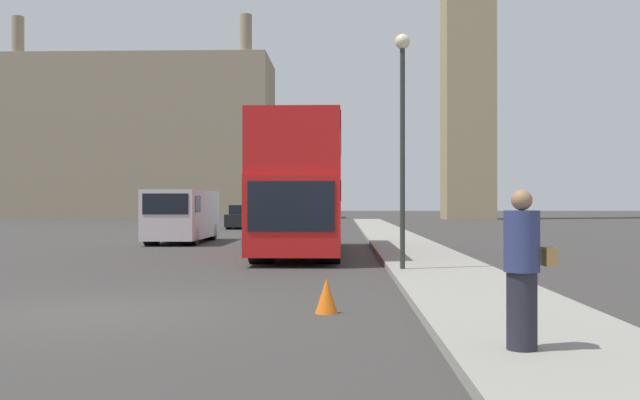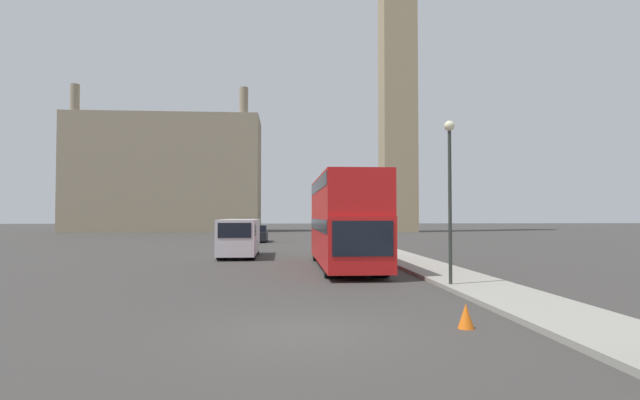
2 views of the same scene
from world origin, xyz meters
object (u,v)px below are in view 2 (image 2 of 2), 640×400
at_px(clock_tower, 397,9).
at_px(street_lamp, 450,176).
at_px(red_double_decker_bus, 345,218).
at_px(white_van, 239,237).
at_px(parked_sedan, 258,234).

relative_size(clock_tower, street_lamp, 12.20).
relative_size(red_double_decker_bus, white_van, 1.78).
xyz_separation_m(street_lamp, parked_sedan, (-8.18, 31.15, -3.14)).
height_order(red_double_decker_bus, parked_sedan, red_double_decker_bus).
bearing_deg(street_lamp, parked_sedan, 104.71).
distance_m(street_lamp, parked_sedan, 32.36).
bearing_deg(parked_sedan, white_van, -90.66).
bearing_deg(white_van, parked_sedan, 89.34).
bearing_deg(parked_sedan, clock_tower, 54.79).
bearing_deg(red_double_decker_bus, clock_tower, 74.30).
relative_size(red_double_decker_bus, parked_sedan, 2.29).
distance_m(red_double_decker_bus, street_lamp, 7.65).
relative_size(clock_tower, white_van, 11.16).
bearing_deg(clock_tower, street_lamp, -101.40).
distance_m(red_double_decker_bus, parked_sedan, 24.83).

